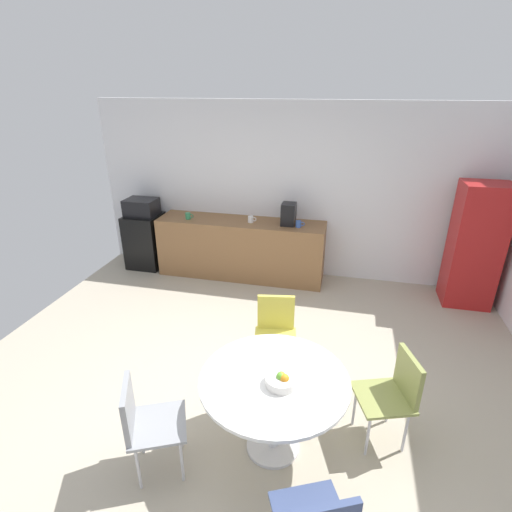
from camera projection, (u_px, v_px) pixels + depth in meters
The scene contains 15 objects.
ground_plane at pixel (237, 401), 3.77m from camera, with size 6.00×6.00×0.00m, color #B2A893.
wall_back at pixel (289, 192), 5.93m from camera, with size 6.00×0.10×2.60m, color silver.
counter_block at pixel (241, 249), 6.10m from camera, with size 2.54×0.60×0.90m, color brown.
mini_fridge at pixel (146, 241), 6.44m from camera, with size 0.54×0.54×0.87m, color black.
microwave at pixel (142, 207), 6.22m from camera, with size 0.48×0.38×0.26m, color black.
locker_cabinet at pixel (475, 246), 5.18m from camera, with size 0.60×0.50×1.67m, color #B21E1E.
round_table at pixel (274, 391), 3.06m from camera, with size 1.16×1.16×0.72m.
chair_yellow at pixel (276, 327), 4.00m from camera, with size 0.49×0.49×0.83m.
chair_gray at pixel (143, 418), 2.91m from camera, with size 0.56×0.56×0.83m.
chair_olive at pixel (395, 389), 3.19m from camera, with size 0.54×0.54×0.83m.
fruit_bowl at pixel (282, 380), 2.93m from camera, with size 0.25×0.25×0.11m.
mug_white at pixel (299, 224), 5.64m from camera, with size 0.13×0.08×0.09m.
mug_green at pixel (188, 216), 5.99m from camera, with size 0.13×0.08×0.09m.
mug_red at pixel (251, 219), 5.84m from camera, with size 0.13×0.08×0.09m.
coffee_maker at pixel (289, 214), 5.70m from camera, with size 0.20×0.24×0.32m, color black.
Camera 1 is at (0.84, -2.78, 2.79)m, focal length 27.63 mm.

